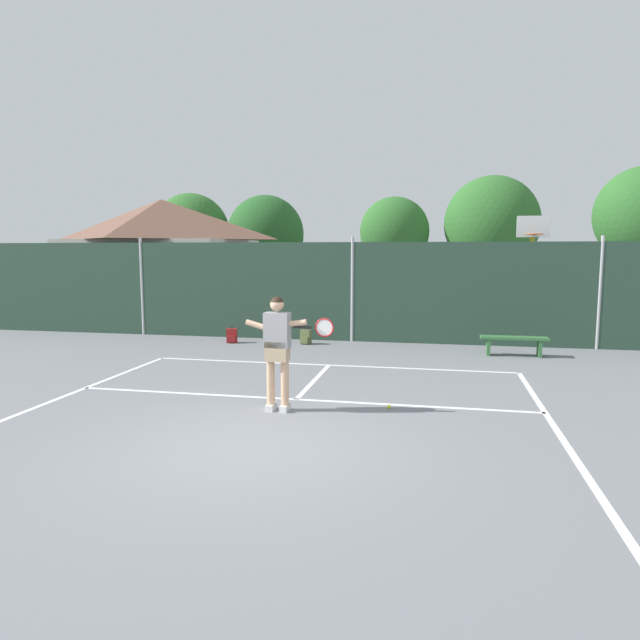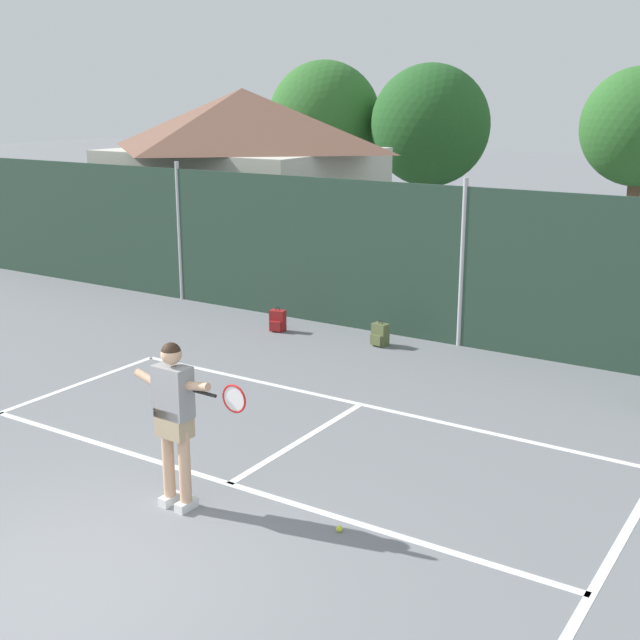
# 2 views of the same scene
# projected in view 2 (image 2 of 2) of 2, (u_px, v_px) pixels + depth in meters

# --- Properties ---
(ground_plane) EXTENTS (120.00, 120.00, 0.00)m
(ground_plane) POSITION_uv_depth(u_px,v_px,m) (58.00, 588.00, 7.58)
(ground_plane) COLOR slate
(court_markings) EXTENTS (8.30, 11.10, 0.01)m
(court_markings) POSITION_uv_depth(u_px,v_px,m) (111.00, 555.00, 8.10)
(court_markings) COLOR white
(court_markings) RESTS_ON ground
(chainlink_fence) EXTENTS (26.09, 0.09, 2.96)m
(chainlink_fence) POSITION_uv_depth(u_px,v_px,m) (462.00, 268.00, 14.53)
(chainlink_fence) COLOR #284233
(chainlink_fence) RESTS_ON ground
(clubhouse_building) EXTENTS (6.41, 5.52, 4.47)m
(clubhouse_building) POSITION_uv_depth(u_px,v_px,m) (244.00, 175.00, 21.61)
(clubhouse_building) COLOR beige
(clubhouse_building) RESTS_ON ground
(tennis_player) EXTENTS (1.44, 0.27, 1.85)m
(tennis_player) POSITION_uv_depth(u_px,v_px,m) (175.00, 411.00, 8.78)
(tennis_player) COLOR silver
(tennis_player) RESTS_ON ground
(tennis_ball) EXTENTS (0.07, 0.07, 0.07)m
(tennis_ball) POSITION_uv_depth(u_px,v_px,m) (339.00, 529.00, 8.54)
(tennis_ball) COLOR #CCE033
(tennis_ball) RESTS_ON ground
(backpack_red) EXTENTS (0.31, 0.28, 0.46)m
(backpack_red) POSITION_uv_depth(u_px,v_px,m) (277.00, 321.00, 15.75)
(backpack_red) COLOR maroon
(backpack_red) RESTS_ON ground
(backpack_olive) EXTENTS (0.31, 0.28, 0.46)m
(backpack_olive) POSITION_uv_depth(u_px,v_px,m) (380.00, 335.00, 14.84)
(backpack_olive) COLOR #566038
(backpack_olive) RESTS_ON ground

